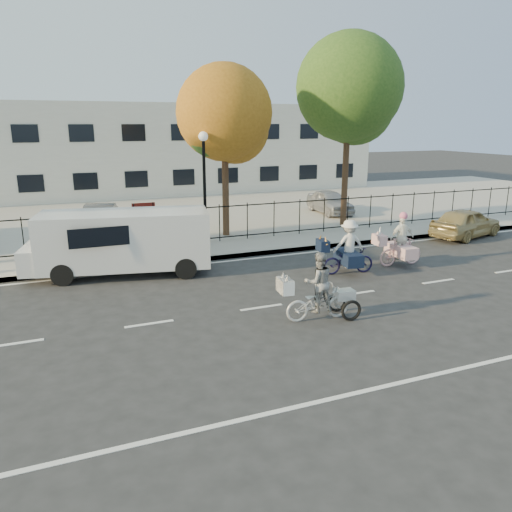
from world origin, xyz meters
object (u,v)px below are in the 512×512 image
white_van (122,240)px  lot_car_d (330,202)px  unicorn_bike (400,246)px  bull_bike (348,252)px  lamppost (204,169)px  lot_car_c (99,219)px  zebra_trike (318,294)px  gold_sedan (466,223)px

white_van → lot_car_d: bearing=41.6°
unicorn_bike → bull_bike: unicorn_bike is taller
unicorn_bike → bull_bike: bearing=97.1°
lamppost → lot_car_c: lamppost is taller
bull_bike → lot_car_d: bull_bike is taller
zebra_trike → gold_sedan: 11.93m
lot_car_c → lot_car_d: (11.75, 0.39, 0.01)m
lamppost → lot_car_d: size_ratio=1.22×
lot_car_d → unicorn_bike: bearing=-101.5°
gold_sedan → lot_car_c: size_ratio=1.04×
lamppost → zebra_trike: 8.46m
gold_sedan → lot_car_d: size_ratio=1.06×
white_van → lot_car_c: white_van is taller
zebra_trike → lot_car_c: (-4.12, 12.07, 0.07)m
bull_bike → zebra_trike: bearing=147.2°
bull_bike → lot_car_c: bearing=47.2°
lamppost → lot_car_c: size_ratio=1.20×
lot_car_c → lot_car_d: 11.76m
zebra_trike → bull_bike: 4.19m
lamppost → lot_car_c: (-3.63, 3.98, -2.37)m
unicorn_bike → bull_bike: (-2.19, -0.13, 0.02)m
bull_bike → unicorn_bike: bearing=-77.2°
white_van → gold_sedan: size_ratio=1.62×
unicorn_bike → bull_bike: 2.20m
bull_bike → gold_sedan: bull_bike is taller
lamppost → bull_bike: size_ratio=2.20×
zebra_trike → lot_car_c: size_ratio=0.57×
bull_bike → white_van: bearing=77.8°
white_van → gold_sedan: (14.40, -0.00, -0.49)m
lot_car_c → bull_bike: bearing=-39.1°
zebra_trike → lot_car_c: zebra_trike is taller
zebra_trike → lot_car_d: size_ratio=0.57×
unicorn_bike → zebra_trike: bearing=126.5°
lamppost → zebra_trike: bearing=-86.5°
unicorn_bike → lot_car_d: 9.59m
zebra_trike → unicorn_bike: unicorn_bike is taller
unicorn_bike → white_van: bearing=77.8°
white_van → lot_car_d: white_van is taller
lot_car_d → lot_car_c: bearing=-173.8°
zebra_trike → lot_car_d: bearing=-26.1°
unicorn_bike → white_van: 9.34m
white_van → lamppost: bearing=45.2°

